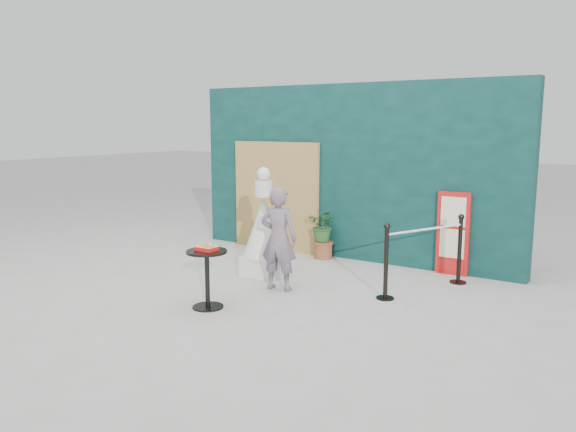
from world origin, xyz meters
name	(u,v)px	position (x,y,z in m)	size (l,w,h in m)	color
ground	(238,304)	(0.00, 0.00, 0.00)	(60.00, 60.00, 0.00)	#ADAAA5
back_wall	(349,172)	(0.00, 3.15, 1.50)	(6.00, 0.30, 3.00)	#092A27
bamboo_fence	(276,196)	(-1.40, 2.94, 1.00)	(1.80, 0.08, 2.00)	tan
woman	(279,239)	(0.08, 0.83, 0.74)	(0.54, 0.35, 1.47)	slate
menu_board	(453,234)	(1.90, 2.95, 0.65)	(0.50, 0.07, 1.30)	red
statue	(264,232)	(-0.54, 1.35, 0.69)	(0.66, 0.66, 1.68)	silver
cafe_table	(207,270)	(-0.23, -0.33, 0.50)	(0.52, 0.52, 0.75)	black
food_basket	(207,248)	(-0.23, -0.33, 0.79)	(0.26, 0.19, 0.11)	red
planter	(324,230)	(-0.30, 2.79, 0.50)	(0.51, 0.44, 0.87)	brown
stanchion_barrier	(425,256)	(1.83, 1.90, 0.49)	(0.84, 1.54, 1.03)	black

